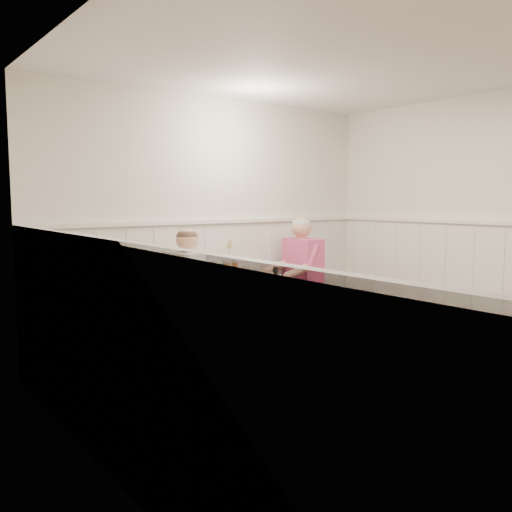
{
  "coord_description": "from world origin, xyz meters",
  "views": [
    {
      "loc": [
        -3.1,
        -2.54,
        1.55
      ],
      "look_at": [
        0.07,
        1.64,
        1.0
      ],
      "focal_mm": 38.0,
      "sensor_mm": 36.0,
      "label": 1
    }
  ],
  "objects_px": {
    "chair_right": "(299,295)",
    "diner_cream": "(189,306)",
    "grass_vase": "(228,259)",
    "beer_bottle": "(205,269)",
    "dining_table": "(244,289)",
    "chair_left": "(176,308)",
    "man_in_pink": "(300,288)"
  },
  "relations": [
    {
      "from": "chair_left",
      "to": "grass_vase",
      "type": "distance_m",
      "value": 0.85
    },
    {
      "from": "chair_left",
      "to": "grass_vase",
      "type": "relative_size",
      "value": 2.41
    },
    {
      "from": "chair_right",
      "to": "diner_cream",
      "type": "distance_m",
      "value": 1.42
    },
    {
      "from": "chair_right",
      "to": "beer_bottle",
      "type": "bearing_deg",
      "value": 170.33
    },
    {
      "from": "beer_bottle",
      "to": "grass_vase",
      "type": "height_order",
      "value": "grass_vase"
    },
    {
      "from": "chair_left",
      "to": "diner_cream",
      "type": "bearing_deg",
      "value": -27.65
    },
    {
      "from": "dining_table",
      "to": "man_in_pink",
      "type": "height_order",
      "value": "man_in_pink"
    },
    {
      "from": "diner_cream",
      "to": "grass_vase",
      "type": "relative_size",
      "value": 3.17
    },
    {
      "from": "chair_right",
      "to": "beer_bottle",
      "type": "height_order",
      "value": "beer_bottle"
    },
    {
      "from": "chair_right",
      "to": "chair_left",
      "type": "bearing_deg",
      "value": 179.1
    },
    {
      "from": "chair_left",
      "to": "diner_cream",
      "type": "relative_size",
      "value": 0.76
    },
    {
      "from": "man_in_pink",
      "to": "grass_vase",
      "type": "bearing_deg",
      "value": 160.63
    },
    {
      "from": "dining_table",
      "to": "chair_right",
      "type": "bearing_deg",
      "value": 1.67
    },
    {
      "from": "chair_right",
      "to": "diner_cream",
      "type": "xyz_separation_m",
      "value": [
        -1.42,
        -0.03,
        0.04
      ]
    },
    {
      "from": "dining_table",
      "to": "chair_right",
      "type": "height_order",
      "value": "chair_right"
    },
    {
      "from": "chair_left",
      "to": "grass_vase",
      "type": "height_order",
      "value": "grass_vase"
    },
    {
      "from": "dining_table",
      "to": "beer_bottle",
      "type": "height_order",
      "value": "beer_bottle"
    },
    {
      "from": "dining_table",
      "to": "chair_left",
      "type": "distance_m",
      "value": 0.76
    },
    {
      "from": "chair_right",
      "to": "diner_cream",
      "type": "relative_size",
      "value": 0.71
    },
    {
      "from": "chair_left",
      "to": "man_in_pink",
      "type": "distance_m",
      "value": 1.5
    },
    {
      "from": "diner_cream",
      "to": "grass_vase",
      "type": "bearing_deg",
      "value": 22.79
    },
    {
      "from": "beer_bottle",
      "to": "man_in_pink",
      "type": "bearing_deg",
      "value": -11.84
    },
    {
      "from": "dining_table",
      "to": "beer_bottle",
      "type": "distance_m",
      "value": 0.44
    },
    {
      "from": "dining_table",
      "to": "grass_vase",
      "type": "relative_size",
      "value": 2.01
    },
    {
      "from": "dining_table",
      "to": "grass_vase",
      "type": "height_order",
      "value": "grass_vase"
    },
    {
      "from": "diner_cream",
      "to": "dining_table",
      "type": "bearing_deg",
      "value": 0.73
    },
    {
      "from": "man_in_pink",
      "to": "diner_cream",
      "type": "relative_size",
      "value": 1.06
    },
    {
      "from": "dining_table",
      "to": "diner_cream",
      "type": "height_order",
      "value": "diner_cream"
    },
    {
      "from": "beer_bottle",
      "to": "dining_table",
      "type": "bearing_deg",
      "value": -32.5
    },
    {
      "from": "dining_table",
      "to": "beer_bottle",
      "type": "xyz_separation_m",
      "value": [
        -0.33,
        0.21,
        0.21
      ]
    },
    {
      "from": "chair_right",
      "to": "man_in_pink",
      "type": "bearing_deg",
      "value": -124.25
    },
    {
      "from": "beer_bottle",
      "to": "grass_vase",
      "type": "distance_m",
      "value": 0.32
    }
  ]
}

